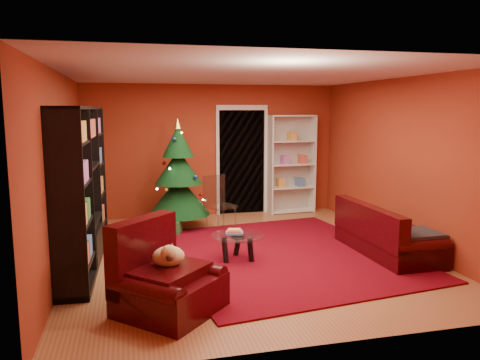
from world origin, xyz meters
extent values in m
cube|color=#955A35|center=(0.00, 0.00, -0.03)|extent=(5.00, 5.50, 0.05)
cube|color=silver|center=(0.00, 0.00, 2.62)|extent=(5.00, 5.50, 0.05)
cube|color=#98311B|center=(0.00, 2.77, 1.30)|extent=(5.00, 0.05, 2.60)
cube|color=#98311B|center=(-2.52, 0.00, 1.30)|extent=(0.05, 5.50, 2.60)
cube|color=#98311B|center=(2.52, 0.00, 1.30)|extent=(0.05, 5.50, 2.60)
cube|color=#620410|center=(0.51, -0.13, 0.01)|extent=(3.68, 4.14, 0.02)
cube|color=#27737A|center=(-1.13, 1.70, 0.15)|extent=(0.31, 0.31, 0.29)
cube|color=#29652D|center=(-0.92, 1.39, 0.12)|extent=(0.30, 0.30, 0.24)
cube|color=maroon|center=(-0.92, 2.59, 0.10)|extent=(0.22, 0.22, 0.21)
camera|label=1|loc=(-1.65, -6.43, 2.11)|focal=35.00mm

